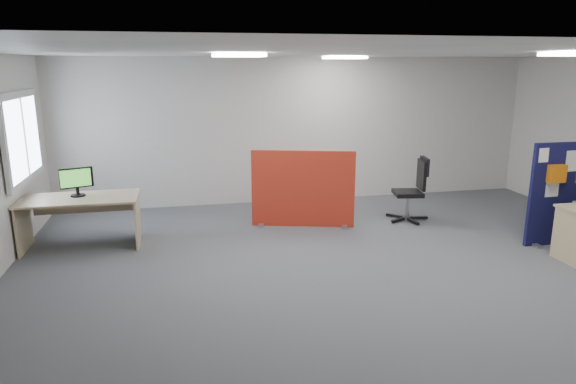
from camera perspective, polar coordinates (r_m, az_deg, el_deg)
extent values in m
plane|color=#525459|center=(6.82, 8.27, -8.24)|extent=(9.00, 9.00, 0.00)
cube|color=white|center=(6.32, 9.15, 15.08)|extent=(9.00, 7.00, 0.02)
cube|color=silver|center=(9.74, 1.41, 6.85)|extent=(9.00, 0.02, 2.70)
cube|color=silver|center=(3.51, 29.34, -8.12)|extent=(9.00, 0.02, 2.70)
cube|color=white|center=(8.26, -27.45, 5.39)|extent=(0.06, 1.70, 1.30)
cube|color=white|center=(8.25, -27.31, 5.40)|extent=(0.02, 1.50, 1.10)
cube|color=white|center=(6.44, -5.54, 14.90)|extent=(0.60, 0.60, 0.04)
cube|color=white|center=(8.84, 6.29, 14.62)|extent=(0.60, 0.60, 0.04)
cube|color=#939297|center=(8.32, 25.57, -5.22)|extent=(0.08, 0.30, 0.04)
cube|color=white|center=(7.97, 26.55, 3.68)|extent=(0.15, 0.01, 0.20)
cube|color=white|center=(8.28, 29.05, 3.03)|extent=(0.21, 0.01, 0.30)
cube|color=white|center=(8.17, 27.31, 0.55)|extent=(0.21, 0.01, 0.30)
cube|color=orange|center=(8.11, 27.70, 1.81)|extent=(0.25, 0.10, 0.25)
cube|color=tan|center=(7.62, 29.17, -4.72)|extent=(0.03, 0.76, 0.70)
cube|color=#AE2416|center=(8.22, 1.67, 0.33)|extent=(1.61, 0.50, 1.24)
cube|color=#939297|center=(8.25, -2.95, -3.96)|extent=(0.08, 0.30, 0.04)
cube|color=#939297|center=(8.56, 6.06, -3.35)|extent=(0.08, 0.30, 0.04)
cube|color=tan|center=(7.84, -22.18, -0.68)|extent=(1.61, 0.80, 0.03)
cube|color=tan|center=(8.11, -27.32, -3.44)|extent=(0.03, 0.74, 0.70)
cube|color=tan|center=(7.84, -16.36, -2.98)|extent=(0.03, 0.74, 0.70)
cube|color=tan|center=(8.24, -21.65, -1.15)|extent=(1.45, 0.02, 0.30)
cylinder|color=black|center=(7.93, -22.29, -0.35)|extent=(0.21, 0.21, 0.02)
cube|color=black|center=(7.92, -22.33, 0.08)|extent=(0.05, 0.04, 0.10)
cube|color=black|center=(7.88, -22.47, 1.46)|extent=(0.44, 0.18, 0.29)
cube|color=#3E8D2F|center=(7.86, -22.49, 1.43)|extent=(0.39, 0.14, 0.25)
cube|color=black|center=(8.97, 14.33, -2.78)|extent=(0.30, 0.10, 0.04)
cube|color=black|center=(9.12, 13.08, -2.43)|extent=(0.18, 0.28, 0.04)
cube|color=black|center=(8.99, 11.72, -2.59)|extent=(0.24, 0.25, 0.04)
cube|color=black|center=(8.76, 12.10, -3.06)|extent=(0.29, 0.17, 0.04)
cube|color=black|center=(8.75, 13.75, -3.18)|extent=(0.09, 0.30, 0.04)
cylinder|color=#939297|center=(8.86, 13.07, -1.53)|extent=(0.06, 0.06, 0.41)
cube|color=black|center=(8.80, 13.15, -0.12)|extent=(0.52, 0.52, 0.07)
cube|color=black|center=(8.79, 14.62, 1.87)|extent=(0.12, 0.41, 0.49)
cube|color=black|center=(8.78, 14.92, 2.80)|extent=(0.12, 0.38, 0.29)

